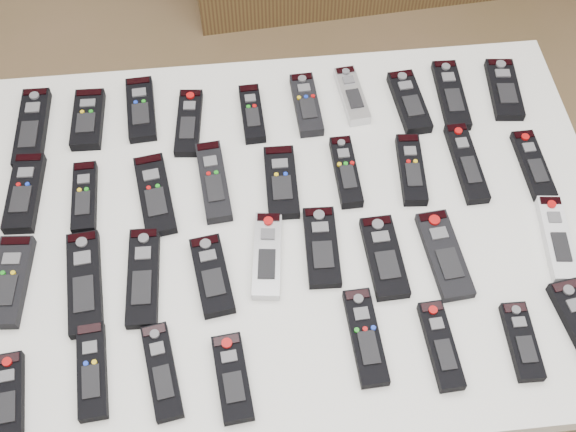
{
  "coord_description": "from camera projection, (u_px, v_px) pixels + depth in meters",
  "views": [
    {
      "loc": [
        -0.02,
        -0.61,
        1.95
      ],
      "look_at": [
        0.06,
        0.14,
        0.8
      ],
      "focal_mm": 45.0,
      "sensor_mm": 36.0,
      "label": 1
    }
  ],
  "objects": [
    {
      "name": "remote_32",
      "position": [
        365.0,
        337.0,
        1.25
      ],
      "size": [
        0.06,
        0.18,
        0.02
      ],
      "primitive_type": "cube",
      "rotation": [
        0.0,
        0.0,
        0.04
      ],
      "color": "black",
      "rests_on": "table"
    },
    {
      "name": "remote_14",
      "position": [
        281.0,
        182.0,
        1.43
      ],
      "size": [
        0.06,
        0.17,
        0.02
      ],
      "primitive_type": "cube",
      "rotation": [
        0.0,
        0.0,
        -0.02
      ],
      "color": "black",
      "rests_on": "table"
    },
    {
      "name": "remote_33",
      "position": [
        441.0,
        345.0,
        1.24
      ],
      "size": [
        0.05,
        0.16,
        0.02
      ],
      "primitive_type": "cube",
      "rotation": [
        0.0,
        0.0,
        0.04
      ],
      "color": "black",
      "rests_on": "table"
    },
    {
      "name": "ground",
      "position": [
        273.0,
        422.0,
        1.97
      ],
      "size": [
        4.0,
        4.0,
        0.0
      ],
      "primitive_type": "plane",
      "color": "olive",
      "rests_on": "ground"
    },
    {
      "name": "remote_4",
      "position": [
        252.0,
        114.0,
        1.53
      ],
      "size": [
        0.05,
        0.15,
        0.02
      ],
      "primitive_type": "cube",
      "rotation": [
        0.0,
        0.0,
        0.03
      ],
      "color": "black",
      "rests_on": "table"
    },
    {
      "name": "remote_5",
      "position": [
        306.0,
        105.0,
        1.55
      ],
      "size": [
        0.06,
        0.17,
        0.02
      ],
      "primitive_type": "cube",
      "rotation": [
        0.0,
        0.0,
        0.04
      ],
      "color": "black",
      "rests_on": "table"
    },
    {
      "name": "remote_31",
      "position": [
        232.0,
        378.0,
        1.21
      ],
      "size": [
        0.06,
        0.16,
        0.02
      ],
      "primitive_type": "cube",
      "rotation": [
        0.0,
        0.0,
        0.09
      ],
      "color": "black",
      "rests_on": "table"
    },
    {
      "name": "remote_24",
      "position": [
        322.0,
        247.0,
        1.35
      ],
      "size": [
        0.07,
        0.17,
        0.02
      ],
      "primitive_type": "cube",
      "rotation": [
        0.0,
        0.0,
        -0.04
      ],
      "color": "black",
      "rests_on": "table"
    },
    {
      "name": "remote_7",
      "position": [
        409.0,
        102.0,
        1.55
      ],
      "size": [
        0.07,
        0.17,
        0.02
      ],
      "primitive_type": "cube",
      "rotation": [
        0.0,
        0.0,
        0.08
      ],
      "color": "black",
      "rests_on": "table"
    },
    {
      "name": "remote_6",
      "position": [
        352.0,
        96.0,
        1.56
      ],
      "size": [
        0.06,
        0.16,
        0.02
      ],
      "primitive_type": "cube",
      "rotation": [
        0.0,
        0.0,
        0.09
      ],
      "color": "#B7B7BC",
      "rests_on": "table"
    },
    {
      "name": "remote_23",
      "position": [
        267.0,
        255.0,
        1.34
      ],
      "size": [
        0.07,
        0.18,
        0.02
      ],
      "primitive_type": "cube",
      "rotation": [
        0.0,
        0.0,
        -0.12
      ],
      "color": "#B7B7BC",
      "rests_on": "table"
    },
    {
      "name": "remote_3",
      "position": [
        189.0,
        123.0,
        1.52
      ],
      "size": [
        0.07,
        0.18,
        0.02
      ],
      "primitive_type": "cube",
      "rotation": [
        0.0,
        0.0,
        -0.1
      ],
      "color": "black",
      "rests_on": "table"
    },
    {
      "name": "remote_8",
      "position": [
        451.0,
        95.0,
        1.56
      ],
      "size": [
        0.06,
        0.19,
        0.02
      ],
      "primitive_type": "cube",
      "rotation": [
        0.0,
        0.0,
        -0.04
      ],
      "color": "black",
      "rests_on": "table"
    },
    {
      "name": "remote_10",
      "position": [
        25.0,
        193.0,
        1.42
      ],
      "size": [
        0.07,
        0.18,
        0.02
      ],
      "primitive_type": "cube",
      "rotation": [
        0.0,
        0.0,
        -0.05
      ],
      "color": "black",
      "rests_on": "table"
    },
    {
      "name": "remote_9",
      "position": [
        504.0,
        89.0,
        1.57
      ],
      "size": [
        0.08,
        0.17,
        0.02
      ],
      "primitive_type": "cube",
      "rotation": [
        0.0,
        0.0,
        -0.1
      ],
      "color": "black",
      "rests_on": "table"
    },
    {
      "name": "remote_30",
      "position": [
        162.0,
        371.0,
        1.22
      ],
      "size": [
        0.07,
        0.18,
        0.02
      ],
      "primitive_type": "cube",
      "rotation": [
        0.0,
        0.0,
        0.16
      ],
      "color": "black",
      "rests_on": "table"
    },
    {
      "name": "remote_29",
      "position": [
        92.0,
        371.0,
        1.22
      ],
      "size": [
        0.06,
        0.17,
        0.02
      ],
      "primitive_type": "cube",
      "rotation": [
        0.0,
        0.0,
        0.07
      ],
      "color": "black",
      "rests_on": "table"
    },
    {
      "name": "remote_1",
      "position": [
        88.0,
        119.0,
        1.52
      ],
      "size": [
        0.07,
        0.16,
        0.02
      ],
      "primitive_type": "cube",
      "rotation": [
        0.0,
        0.0,
        -0.03
      ],
      "color": "black",
      "rests_on": "table"
    },
    {
      "name": "remote_0",
      "position": [
        32.0,
        128.0,
        1.51
      ],
      "size": [
        0.06,
        0.21,
        0.02
      ],
      "primitive_type": "cube",
      "rotation": [
        0.0,
        0.0,
        -0.03
      ],
      "color": "black",
      "rests_on": "table"
    },
    {
      "name": "remote_25",
      "position": [
        384.0,
        257.0,
        1.34
      ],
      "size": [
        0.07,
        0.17,
        0.02
      ],
      "primitive_type": "cube",
      "rotation": [
        0.0,
        0.0,
        0.04
      ],
      "color": "black",
      "rests_on": "table"
    },
    {
      "name": "remote_2",
      "position": [
        141.0,
        109.0,
        1.54
      ],
      "size": [
        0.07,
        0.17,
        0.02
      ],
      "primitive_type": "cube",
      "rotation": [
        0.0,
        0.0,
        0.06
      ],
      "color": "black",
      "rests_on": "table"
    },
    {
      "name": "table",
      "position": [
        288.0,
        237.0,
        1.44
      ],
      "size": [
        1.25,
        0.88,
        0.78
      ],
      "color": "white",
      "rests_on": "ground"
    },
    {
      "name": "remote_11",
      "position": [
        85.0,
        197.0,
        1.41
      ],
      "size": [
        0.05,
        0.16,
        0.02
      ],
      "primitive_type": "cube",
      "rotation": [
        0.0,
        0.0,
        0.02
      ],
      "color": "black",
      "rests_on": "table"
    },
    {
      "name": "remote_26",
      "position": [
        444.0,
        255.0,
        1.34
      ],
      "size": [
        0.08,
        0.19,
        0.02
      ],
      "primitive_type": "cube",
      "rotation": [
        0.0,
        0.0,
        0.08
      ],
      "color": "black",
      "rests_on": "table"
    },
    {
      "name": "remote_18",
      "position": [
        533.0,
        165.0,
        1.46
      ],
      "size": [
        0.05,
        0.17,
        0.02
      ],
      "primitive_type": "cube",
      "rotation": [
        0.0,
        0.0,
        0.02
      ],
      "color": "black",
      "rests_on": "table"
    },
    {
      "name": "remote_19",
      "position": [
        10.0,
        281.0,
        1.31
      ],
      "size": [
        0.08,
        0.19,
        0.02
      ],
      "primitive_type": "cube",
      "rotation": [
        0.0,
        0.0,
        -0.08
      ],
      "color": "black",
      "rests_on": "table"
    },
    {
      "name": "remote_21",
      "position": [
        143.0,
        277.0,
        1.32
      ],
      "size": [
        0.06,
        0.2,
        0.02
      ],
      "primitive_type": "cube",
      "rotation": [
        0.0,
        0.0,
        -0.03
      ],
      "color": "black",
      "rests_on": "table"
    },
    {
      "name": "remote_22",
      "position": [
        212.0,
        275.0,
        1.32
      ],
      "size": [
        0.08,
        0.17,
        0.02
      ],
      "primitive_type": "cube",
      "rotation": [
        0.0,
        0.0,
        0.14
      ],
      "color": "black",
      "rests_on": "table"
    },
    {
      "name": "remote_27",
      "position": [
        557.0,
        238.0,
        1.36
      ],
      "size": [
        0.07,
        0.19,
        0.02
      ],
      "primitive_type": "cube",
      "rotation": [
        0.0,
        0.0,
        -0.11
      ],
      "color": "silver",
      "rests_on": "table"
    },
    {
      "name": "remote_13",
      "position": [
        214.0,
        182.0,
        1.43
      ],
      "size": [
        0.07,
        0.19,
        0.02
      ],
      "primitive_type": "cube",
      "rotation": [
        0.0,
        0.0,
        0.08
      ],
      "color": "black",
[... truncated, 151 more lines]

